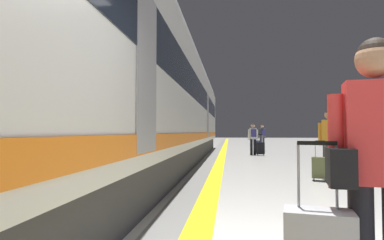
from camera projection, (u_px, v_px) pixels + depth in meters
The scene contains 10 objects.
safety_line_strip at pixel (220, 162), 11.90m from camera, with size 0.36×80.00×0.01m, color yellow.
tactile_edge_band at pixel (211, 162), 11.94m from camera, with size 0.61×80.00×0.01m, color slate.
high_speed_train at pixel (142, 84), 9.05m from camera, with size 2.94×32.29×4.97m.
traveller_foreground at pixel (374, 160), 1.85m from camera, with size 0.56×0.30×1.70m.
passenger_near at pixel (330, 138), 7.82m from camera, with size 0.50×0.31×1.69m.
suitcase_near at pixel (320, 168), 7.49m from camera, with size 0.42×0.32×0.94m.
passenger_mid at pixel (262, 135), 19.14m from camera, with size 0.47×0.39×1.60m.
suitcase_mid at pixel (257, 145), 18.86m from camera, with size 0.44×0.38×1.02m.
passenger_far at pixel (253, 136), 15.82m from camera, with size 0.49×0.33×1.57m.
suitcase_far at pixel (260, 148), 15.45m from camera, with size 0.41×0.29×1.02m.
Camera 1 is at (-0.49, -1.99, 1.15)m, focal length 29.86 mm.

